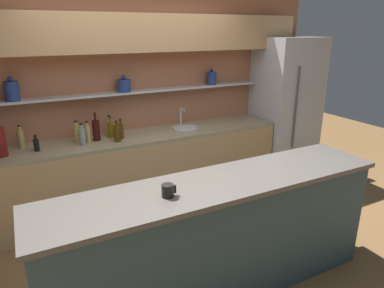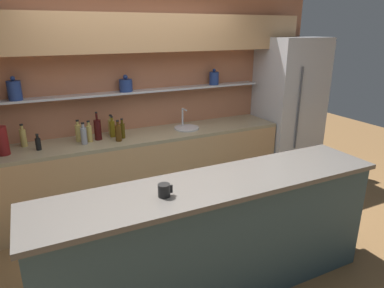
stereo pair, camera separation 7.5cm
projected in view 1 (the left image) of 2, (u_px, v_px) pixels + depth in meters
ground_plane at (190, 257)px, 3.38m from camera, size 12.00×12.00×0.00m
back_wall_unit at (132, 79)px, 4.16m from camera, size 5.20×0.44×2.60m
back_counter_unit at (137, 171)px, 4.23m from camera, size 3.71×0.62×0.92m
island_counter at (218, 238)px, 2.79m from camera, size 2.83×0.61×1.02m
refrigerator at (285, 109)px, 5.02m from camera, size 0.82×0.73×2.03m
sink_fixture at (185, 127)px, 4.37m from camera, size 0.32×0.32×0.25m
bottle_spirit_0 at (82, 136)px, 3.74m from camera, size 0.07×0.07×0.25m
bottle_spirit_1 at (77, 133)px, 3.83m from camera, size 0.07×0.07×0.25m
bottle_spirit_2 at (88, 134)px, 3.82m from camera, size 0.06×0.06×0.24m
bottle_spirit_3 at (21, 138)px, 3.65m from camera, size 0.07×0.07×0.25m
bottle_spirit_4 at (110, 127)px, 4.09m from camera, size 0.07×0.07×0.24m
bottle_wine_5 at (96, 130)px, 3.88m from camera, size 0.08×0.08×0.33m
bottle_oil_6 at (111, 129)px, 4.00m from camera, size 0.06×0.06×0.25m
bottle_sauce_7 at (36, 144)px, 3.56m from camera, size 0.06×0.06×0.17m
bottle_spirit_8 at (117, 133)px, 3.85m from camera, size 0.07×0.07×0.24m
bottle_oil_9 at (121, 131)px, 3.96m from camera, size 0.06×0.06×0.24m
coffee_mug at (168, 191)px, 2.38m from camera, size 0.11×0.09×0.09m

